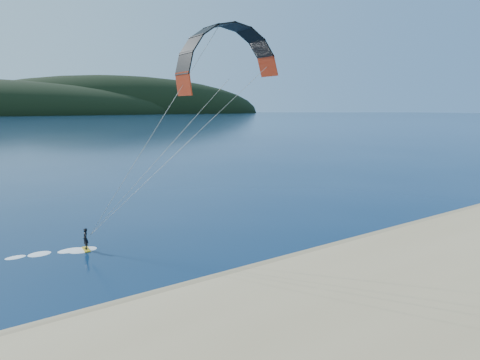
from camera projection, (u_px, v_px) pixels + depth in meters
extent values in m
plane|color=#08203E|center=(281.00, 308.00, 21.73)|extent=(1800.00, 1800.00, 0.00)
cube|color=#8C7451|center=(234.00, 279.00, 25.36)|extent=(220.00, 2.50, 0.10)
ellipsoid|color=black|center=(125.00, 114.00, 782.36)|extent=(600.00, 240.00, 140.00)
cube|color=gold|center=(86.00, 249.00, 30.65)|extent=(0.49, 1.30, 0.07)
imported|color=black|center=(85.00, 239.00, 30.51)|extent=(0.41, 0.60, 1.58)
cylinder|color=gray|center=(156.00, 161.00, 28.98)|extent=(0.02, 0.02, 15.24)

